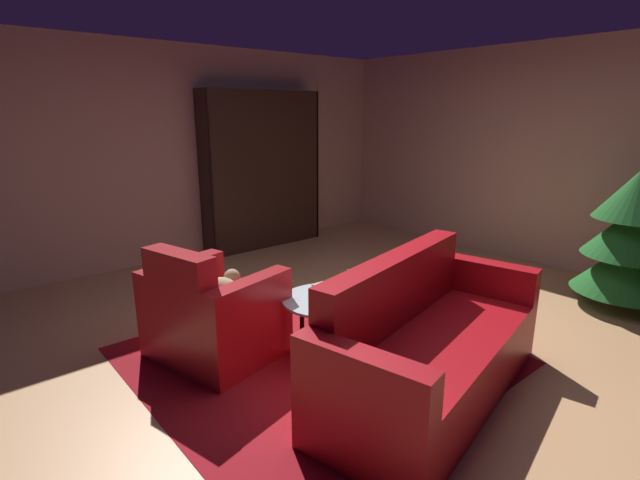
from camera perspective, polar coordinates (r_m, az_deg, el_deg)
name	(u,v)px	position (r m, az deg, el deg)	size (l,w,h in m)	color
ground_plane	(362,338)	(4.07, 5.09, -11.74)	(7.58, 7.58, 0.00)	tan
wall_back	(554,157)	(6.33, 26.36, 8.98)	(6.44, 0.06, 2.64)	tan
wall_left	(185,154)	(6.30, -15.99, 9.93)	(0.06, 6.41, 2.64)	tan
area_rug	(316,355)	(3.79, -0.54, -13.73)	(2.44, 2.52, 0.01)	maroon
bookshelf_unit	(270,171)	(6.66, -6.05, 8.30)	(0.34, 1.73, 2.12)	black
armchair_red	(212,316)	(3.76, -12.85, -8.95)	(1.06, 0.96, 0.90)	maroon
couch_red	(428,348)	(3.31, 12.85, -12.63)	(1.20, 2.10, 0.92)	#A00E15
coffee_table	(326,304)	(3.67, 0.76, -7.69)	(0.68, 0.68, 0.45)	black
book_stack_on_table	(325,291)	(3.70, 0.63, -6.16)	(0.22, 0.16, 0.08)	#384C96
bottle_on_table	(347,290)	(3.52, 3.28, -6.09)	(0.07, 0.07, 0.27)	#105624
decorated_tree	(632,237)	(5.33, 33.45, 0.29)	(0.93, 0.93, 1.35)	brown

